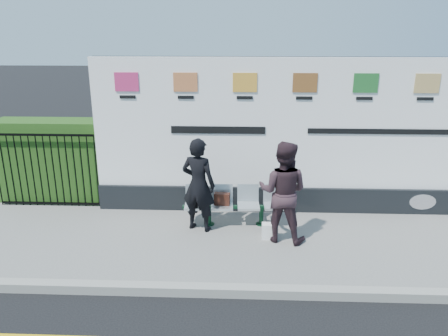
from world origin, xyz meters
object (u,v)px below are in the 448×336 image
(woman_right, at_px, (283,192))
(woman_left, at_px, (198,185))
(bench, at_px, (235,215))
(billboard, at_px, (301,148))

(woman_right, bearing_deg, woman_left, 3.56)
(woman_left, bearing_deg, woman_right, -173.56)
(bench, xyz_separation_m, woman_right, (0.81, -0.55, 0.68))
(woman_right, bearing_deg, bench, -17.61)
(billboard, bearing_deg, woman_right, -108.76)
(billboard, relative_size, woman_right, 4.57)
(billboard, height_order, bench, billboard)
(woman_left, bearing_deg, bench, -142.64)
(bench, bearing_deg, billboard, 28.85)
(billboard, distance_m, woman_left, 2.18)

